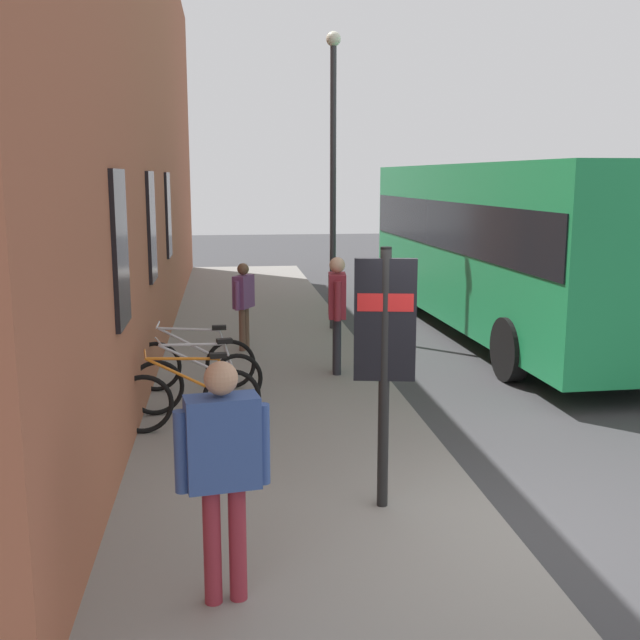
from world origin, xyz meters
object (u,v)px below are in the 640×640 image
transit_info_sign (385,337)px  pedestrian_by_facade (223,458)px  bicycle_end_of_row (198,382)px  street_lamp (333,159)px  bicycle_far_end (189,399)px  bicycle_by_door (194,363)px  city_bus (503,239)px  pedestrian_crossing_street (244,297)px  pedestrian_near_bus (337,303)px

transit_info_sign → pedestrian_by_facade: transit_info_sign is taller
bicycle_end_of_row → street_lamp: size_ratio=0.30×
bicycle_end_of_row → street_lamp: street_lamp is taller
pedestrian_by_facade → street_lamp: (9.89, -2.16, 2.25)m
bicycle_far_end → bicycle_by_door: bearing=0.0°
city_bus → pedestrian_crossing_street: 5.33m
bicycle_far_end → city_bus: (5.52, -5.89, 1.41)m
bicycle_far_end → bicycle_end_of_row: size_ratio=1.02×
bicycle_far_end → pedestrian_near_bus: (2.47, -2.15, 0.71)m
city_bus → transit_info_sign: bearing=153.1°
city_bus → pedestrian_near_bus: 4.87m
bicycle_end_of_row → street_lamp: (5.25, -2.51, 2.95)m
transit_info_sign → bicycle_by_door: bearing=24.1°
bicycle_far_end → street_lamp: 7.19m
pedestrian_by_facade → pedestrian_crossing_street: bearing=-2.5°
pedestrian_crossing_street → street_lamp: 3.47m
bicycle_by_door → transit_info_sign: bearing=-155.9°
bicycle_far_end → pedestrian_near_bus: 3.35m
bicycle_far_end → bicycle_by_door: (1.78, 0.00, 0.00)m
pedestrian_crossing_street → pedestrian_near_bus: (-1.81, -1.38, 0.17)m
bicycle_far_end → city_bus: size_ratio=0.17×
pedestrian_near_bus → bicycle_end_of_row: bearing=129.3°
bicycle_by_door → transit_info_sign: transit_info_sign is taller
bicycle_far_end → pedestrian_by_facade: 3.94m
bicycle_far_end → pedestrian_crossing_street: bearing=-10.3°
bicycle_far_end → bicycle_by_door: size_ratio=1.00×
pedestrian_by_facade → street_lamp: 10.37m
city_bus → pedestrian_crossing_street: size_ratio=6.90×
bicycle_far_end → bicycle_end_of_row: same height
bicycle_end_of_row → pedestrian_near_bus: bearing=-50.7°
pedestrian_near_bus → street_lamp: size_ratio=0.32×
bicycle_far_end → street_lamp: size_ratio=0.31×
city_bus → pedestrian_by_facade: city_bus is taller
pedestrian_crossing_street → street_lamp: size_ratio=0.27×
bicycle_far_end → bicycle_end_of_row: 0.78m
transit_info_sign → street_lamp: street_lamp is taller
bicycle_end_of_row → pedestrian_by_facade: bearing=-175.8°
bicycle_by_door → pedestrian_by_facade: (-5.64, -0.42, 0.69)m
bicycle_by_door → city_bus: bearing=-57.6°
bicycle_by_door → street_lamp: (4.25, -2.59, 2.95)m
bicycle_end_of_row → bicycle_by_door: (1.00, 0.08, 0.00)m
bicycle_end_of_row → city_bus: (4.74, -5.81, 1.41)m
bicycle_end_of_row → pedestrian_by_facade: (-4.63, -0.34, 0.69)m
pedestrian_by_facade → bicycle_far_end: bearing=6.3°
transit_info_sign → pedestrian_crossing_street: (6.68, 1.09, -0.66)m
city_bus → pedestrian_near_bus: (-3.04, 3.73, -0.70)m
street_lamp → pedestrian_near_bus: bearing=173.0°
bicycle_far_end → pedestrian_by_facade: pedestrian_by_facade is taller
pedestrian_near_bus → pedestrian_by_facade: bearing=164.7°
bicycle_by_door → pedestrian_crossing_street: 2.68m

